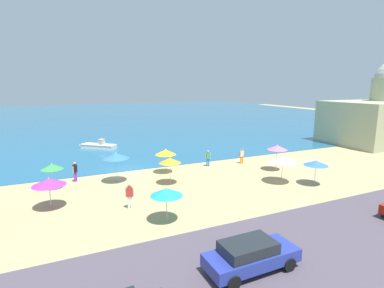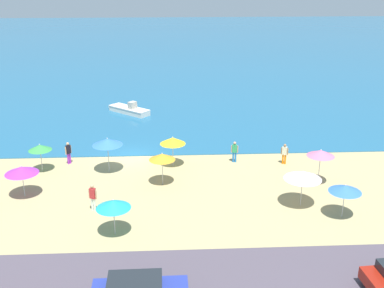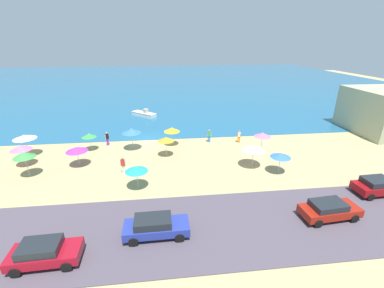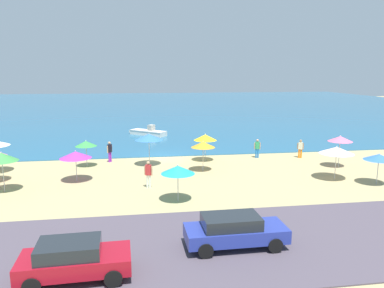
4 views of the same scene
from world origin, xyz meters
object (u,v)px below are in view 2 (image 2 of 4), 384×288
beach_umbrella_5 (21,170)px  beach_umbrella_10 (107,142)px  beach_umbrella_3 (113,204)px  bather_2 (235,151)px  beach_umbrella_0 (173,141)px  beach_umbrella_9 (303,175)px  bather_1 (284,153)px  beach_umbrella_7 (321,153)px  skiff_nearshore (129,110)px  beach_umbrella_13 (40,148)px  beach_umbrella_2 (345,189)px  beach_umbrella_11 (162,157)px  bather_0 (93,196)px  bather_3 (68,152)px

beach_umbrella_5 → beach_umbrella_10: (5.25, 3.84, 0.47)m
beach_umbrella_3 → bather_2: (8.36, 10.44, -0.98)m
beach_umbrella_0 → beach_umbrella_9: size_ratio=0.99×
beach_umbrella_9 → bather_1: (0.52, 6.92, -1.19)m
beach_umbrella_0 → bather_1: 8.76m
beach_umbrella_0 → bather_1: size_ratio=1.45×
beach_umbrella_5 → beach_umbrella_7: (20.36, 0.91, 0.43)m
beach_umbrella_3 → beach_umbrella_7: 15.10m
beach_umbrella_3 → skiff_nearshore: 24.25m
beach_umbrella_3 → beach_umbrella_13: (-6.37, 9.40, -0.02)m
beach_umbrella_0 → bather_2: bearing=6.1°
beach_umbrella_5 → beach_umbrella_2: bearing=-10.8°
beach_umbrella_11 → bather_0: 5.83m
beach_umbrella_0 → bather_1: bearing=-0.4°
bather_1 → bather_3: size_ratio=0.93×
beach_umbrella_13 → bather_1: (18.56, 0.47, -0.98)m
beach_umbrella_13 → skiff_nearshore: (5.51, 14.78, -1.51)m
bather_1 → skiff_nearshore: bather_1 is taller
bather_0 → beach_umbrella_7: bearing=11.9°
beach_umbrella_9 → beach_umbrella_10: (-12.99, 6.13, 0.26)m
beach_umbrella_3 → bather_0: 3.46m
beach_umbrella_7 → bather_3: bearing=165.9°
beach_umbrella_7 → beach_umbrella_11: (-11.06, 0.49, -0.24)m
beach_umbrella_3 → beach_umbrella_11: (2.72, 6.65, 0.16)m
bather_0 → beach_umbrella_9: bearing=0.2°
bather_0 → beach_umbrella_13: bearing=126.2°
bather_0 → bather_3: (-2.99, 7.87, -0.02)m
beach_umbrella_10 → bather_2: bearing=8.0°
beach_umbrella_2 → skiff_nearshore: 27.22m
bather_1 → bather_0: bearing=-153.3°
beach_umbrella_2 → bather_1: 8.75m
bather_3 → beach_umbrella_7: bearing=-14.1°
beach_umbrella_0 → bather_2: size_ratio=1.41×
beach_umbrella_2 → beach_umbrella_3: (-13.85, -1.34, 0.02)m
beach_umbrella_2 → beach_umbrella_9: beach_umbrella_9 is taller
beach_umbrella_13 → bather_0: size_ratio=1.21×
beach_umbrella_7 → beach_umbrella_11: 11.07m
beach_umbrella_5 → skiff_nearshore: bearing=73.2°
beach_umbrella_13 → beach_umbrella_0: bearing=3.0°
beach_umbrella_0 → skiff_nearshore: beach_umbrella_0 is taller
bather_0 → bather_3: bather_0 is taller
beach_umbrella_5 → skiff_nearshore: beach_umbrella_5 is taller
beach_umbrella_3 → bather_2: size_ratio=1.32×
beach_umbrella_7 → bather_0: bearing=-168.1°
beach_umbrella_3 → skiff_nearshore: beach_umbrella_3 is taller
beach_umbrella_3 → beach_umbrella_13: bearing=124.1°
beach_umbrella_0 → beach_umbrella_10: size_ratio=0.89×
beach_umbrella_9 → bather_1: 7.04m
beach_umbrella_10 → bather_1: size_ratio=1.63×
beach_umbrella_0 → bather_3: 8.24m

